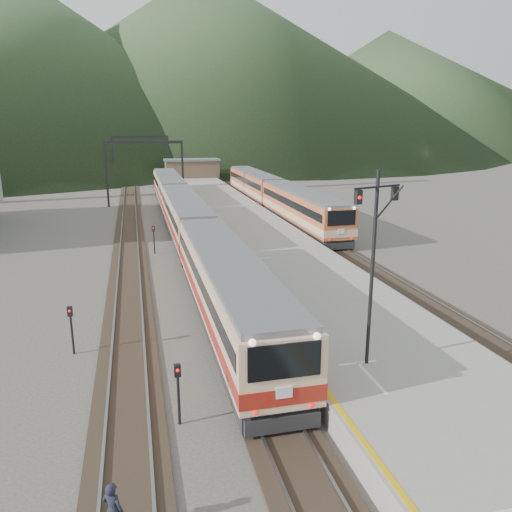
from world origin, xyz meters
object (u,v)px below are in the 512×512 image
object	(u,v)px
main_train	(186,217)
signal_mast	(373,251)
second_train	(274,195)
worker	(113,511)

from	to	relation	value
main_train	signal_mast	xyz separation A→B (m)	(4.16, -27.69, 3.52)
second_train	signal_mast	bearing A→B (deg)	-100.55
second_train	signal_mast	xyz separation A→B (m)	(-7.34, -39.44, 3.56)
second_train	signal_mast	distance (m)	40.28
signal_mast	second_train	bearing A→B (deg)	79.45
main_train	signal_mast	distance (m)	28.22
second_train	worker	size ratio (longest dim) A/B	24.75
main_train	second_train	distance (m)	16.44
signal_mast	worker	bearing A→B (deg)	-150.21
worker	main_train	bearing A→B (deg)	-65.91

